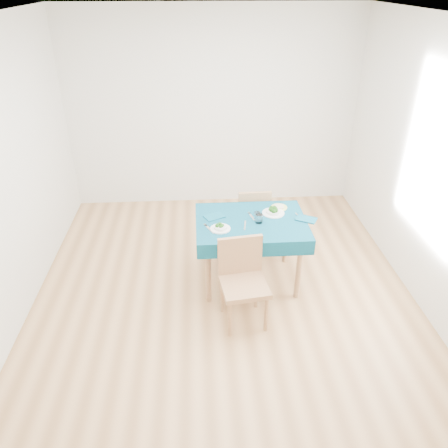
{
  "coord_description": "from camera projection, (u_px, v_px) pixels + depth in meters",
  "views": [
    {
      "loc": [
        -0.25,
        -3.71,
        2.98
      ],
      "look_at": [
        0.0,
        0.0,
        0.85
      ],
      "focal_mm": 35.0,
      "sensor_mm": 36.0,
      "label": 1
    }
  ],
  "objects": [
    {
      "name": "table",
      "position": [
        250.0,
        251.0,
        4.72
      ],
      "size": [
        1.14,
        0.86,
        0.76
      ],
      "primitive_type": "cube",
      "color": "#073F55",
      "rests_on": "ground"
    },
    {
      "name": "room_shell",
      "position": [
        224.0,
        177.0,
        4.04
      ],
      "size": [
        4.02,
        4.52,
        2.73
      ],
      "color": "#9D6E41",
      "rests_on": "ground"
    },
    {
      "name": "tumbler_center",
      "position": [
        257.0,
        216.0,
        4.54
      ],
      "size": [
        0.06,
        0.06,
        0.08
      ],
      "primitive_type": "cylinder",
      "color": "white",
      "rests_on": "table"
    },
    {
      "name": "napkin_far",
      "position": [
        306.0,
        219.0,
        4.55
      ],
      "size": [
        0.25,
        0.23,
        0.01
      ],
      "primitive_type": "cube",
      "rotation": [
        0.0,
        0.0,
        -0.51
      ],
      "color": "navy",
      "rests_on": "table"
    },
    {
      "name": "tumbler_side",
      "position": [
        259.0,
        219.0,
        4.47
      ],
      "size": [
        0.07,
        0.07,
        0.1
      ],
      "primitive_type": "cylinder",
      "color": "white",
      "rests_on": "table"
    },
    {
      "name": "knife_near",
      "position": [
        245.0,
        225.0,
        4.44
      ],
      "size": [
        0.05,
        0.2,
        0.0
      ],
      "primitive_type": "cube",
      "rotation": [
        0.0,
        0.0,
        -0.16
      ],
      "color": "silver",
      "rests_on": "table"
    },
    {
      "name": "side_plate",
      "position": [
        279.0,
        207.0,
        4.78
      ],
      "size": [
        0.18,
        0.18,
        0.01
      ],
      "primitive_type": "cylinder",
      "color": "#D5DD6C",
      "rests_on": "table"
    },
    {
      "name": "napkin_near",
      "position": [
        214.0,
        217.0,
        4.59
      ],
      "size": [
        0.24,
        0.21,
        0.01
      ],
      "primitive_type": "cube",
      "rotation": [
        0.0,
        0.0,
        0.46
      ],
      "color": "navy",
      "rests_on": "table"
    },
    {
      "name": "fork_far",
      "position": [
        252.0,
        216.0,
        4.6
      ],
      "size": [
        0.06,
        0.18,
        0.0
      ],
      "primitive_type": "cube",
      "rotation": [
        0.0,
        0.0,
        0.23
      ],
      "color": "silver",
      "rests_on": "table"
    },
    {
      "name": "bowl_far",
      "position": [
        273.0,
        211.0,
        4.65
      ],
      "size": [
        0.24,
        0.24,
        0.07
      ],
      "primitive_type": null,
      "color": "white",
      "rests_on": "table"
    },
    {
      "name": "knife_far",
      "position": [
        301.0,
        218.0,
        4.58
      ],
      "size": [
        0.08,
        0.22,
        0.0
      ],
      "primitive_type": "cube",
      "rotation": [
        0.0,
        0.0,
        0.29
      ],
      "color": "silver",
      "rests_on": "table"
    },
    {
      "name": "bread_slice",
      "position": [
        279.0,
        206.0,
        4.77
      ],
      "size": [
        0.11,
        0.11,
        0.02
      ],
      "primitive_type": "cube",
      "rotation": [
        0.0,
        0.0,
        -0.14
      ],
      "color": "beige",
      "rests_on": "side_plate"
    },
    {
      "name": "bowl_near",
      "position": [
        220.0,
        227.0,
        4.36
      ],
      "size": [
        0.2,
        0.2,
        0.06
      ],
      "primitive_type": null,
      "color": "white",
      "rests_on": "table"
    },
    {
      "name": "fork_near",
      "position": [
        210.0,
        229.0,
        4.37
      ],
      "size": [
        0.11,
        0.19,
        0.0
      ],
      "primitive_type": "cube",
      "rotation": [
        0.0,
        0.0,
        0.43
      ],
      "color": "silver",
      "rests_on": "table"
    },
    {
      "name": "chair_near",
      "position": [
        245.0,
        276.0,
        4.06
      ],
      "size": [
        0.49,
        0.53,
        1.08
      ],
      "primitive_type": "cube",
      "rotation": [
        0.0,
        0.0,
        0.13
      ],
      "color": "#976C47",
      "rests_on": "ground"
    },
    {
      "name": "chair_far",
      "position": [
        252.0,
        215.0,
        5.24
      ],
      "size": [
        0.39,
        0.42,
        0.94
      ],
      "primitive_type": "cube",
      "rotation": [
        0.0,
        0.0,
        3.17
      ],
      "color": "#976C47",
      "rests_on": "ground"
    }
  ]
}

